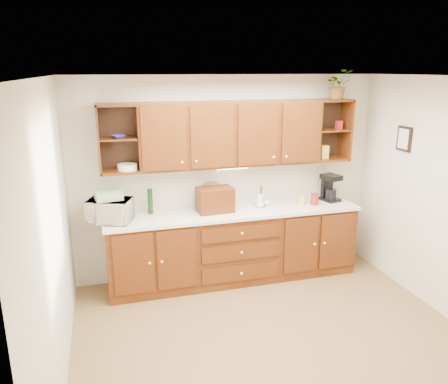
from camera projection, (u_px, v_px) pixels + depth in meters
floor at (275, 341)px, 4.43m from camera, size 4.00×4.00×0.00m
ceiling at (285, 77)px, 3.72m from camera, size 4.00×4.00×0.00m
back_wall at (228, 177)px, 5.70m from camera, size 4.00×0.00×4.00m
left_wall at (52, 242)px, 3.56m from camera, size 0.00×3.50×3.50m
base_cabinets at (234, 246)px, 5.65m from camera, size 3.20×0.60×0.90m
countertop at (234, 212)px, 5.52m from camera, size 3.24×0.64×0.04m
upper_cabinets at (232, 134)px, 5.39m from camera, size 3.20×0.33×0.80m
undercabinet_light at (232, 168)px, 5.45m from camera, size 0.40×0.05×0.02m
framed_picture at (404, 139)px, 5.28m from camera, size 0.03×0.24×0.30m
wicker_basket at (110, 214)px, 5.12m from camera, size 0.33×0.33×0.15m
microwave at (110, 211)px, 5.08m from camera, size 0.58×0.49×0.27m
towel_stack at (109, 196)px, 5.03m from camera, size 0.33×0.26×0.09m
wine_bottle at (150, 201)px, 5.35m from camera, size 0.08×0.08×0.32m
woven_tray at (211, 206)px, 5.68m from camera, size 0.34×0.11×0.33m
bread_box at (215, 200)px, 5.43m from camera, size 0.46×0.31×0.31m
mug_tree at (261, 203)px, 5.68m from camera, size 0.22×0.23×0.28m
canister_red at (315, 199)px, 5.73m from camera, size 0.13×0.13×0.15m
canister_white at (260, 201)px, 5.62m from camera, size 0.09×0.09×0.18m
canister_yellow at (302, 201)px, 5.72m from camera, size 0.11×0.11×0.12m
coffee_maker at (330, 188)px, 5.90m from camera, size 0.25×0.29×0.36m
bowl_stack at (119, 136)px, 4.99m from camera, size 0.20×0.20×0.04m
plate_stack at (127, 167)px, 5.12m from camera, size 0.25×0.25×0.07m
pantry_box_yellow at (324, 152)px, 5.77m from camera, size 0.10×0.08×0.17m
pantry_box_red at (339, 125)px, 5.72m from camera, size 0.08×0.07×0.11m
potted_plant at (338, 84)px, 5.53m from camera, size 0.34×0.29×0.37m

